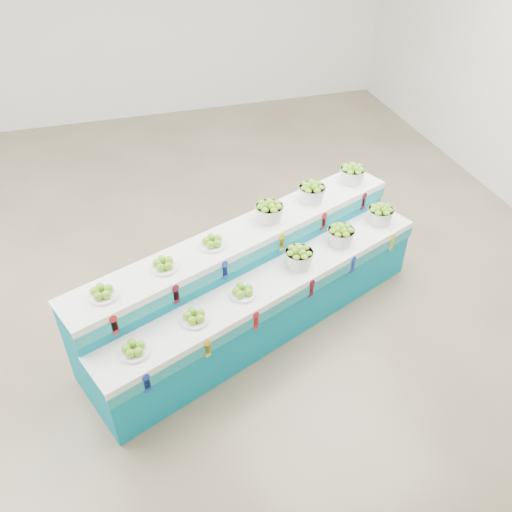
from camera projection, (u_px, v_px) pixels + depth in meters
name	position (u px, v px, depth m)	size (l,w,h in m)	color
ground	(161.00, 292.00, 6.04)	(10.00, 10.00, 0.00)	brown
back_wall	(102.00, 2.00, 8.56)	(10.00, 10.00, 0.00)	silver
display_stand	(256.00, 284.00, 5.38)	(3.76, 0.97, 1.02)	#067C97
plate_lower_left	(134.00, 349.00, 4.35)	(0.26, 0.26, 0.10)	white
plate_lower_mid	(195.00, 316.00, 4.65)	(0.26, 0.26, 0.10)	white
plate_lower_right	(243.00, 291.00, 4.91)	(0.26, 0.26, 0.10)	white
basket_lower_left	(299.00, 257.00, 5.22)	(0.29, 0.29, 0.22)	silver
basket_lower_mid	(341.00, 235.00, 5.51)	(0.29, 0.29, 0.22)	silver
basket_lower_right	(380.00, 214.00, 5.81)	(0.29, 0.29, 0.22)	silver
plate_upper_left	(102.00, 292.00, 4.45)	(0.26, 0.26, 0.10)	white
plate_upper_mid	(164.00, 264.00, 4.74)	(0.26, 0.26, 0.10)	white
plate_upper_right	(212.00, 242.00, 5.01)	(0.26, 0.26, 0.10)	white
basket_upper_left	(269.00, 211.00, 5.32)	(0.29, 0.29, 0.22)	silver
basket_upper_mid	(312.00, 192.00, 5.61)	(0.29, 0.29, 0.22)	silver
basket_upper_right	(352.00, 174.00, 5.91)	(0.29, 0.29, 0.22)	silver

